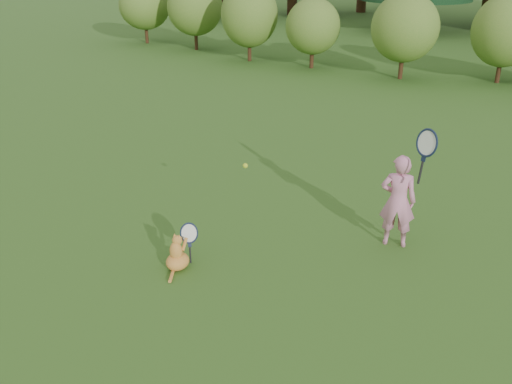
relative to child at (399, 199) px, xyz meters
The scene contains 5 objects.
ground 2.71m from the child, 142.26° to the right, with size 100.00×100.00×0.00m, color #2F5518.
shrub_row 11.61m from the child, 100.28° to the left, with size 28.00×3.00×2.80m, color #497825, non-canonical shape.
child is the anchor object (origin of this frame).
cat 3.16m from the child, 136.37° to the right, with size 0.39×0.75×0.68m.
tennis_ball 2.21m from the child, 150.00° to the right, with size 0.07×0.07×0.07m.
Camera 1 is at (4.18, -5.66, 4.03)m, focal length 40.00 mm.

